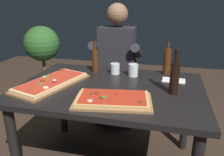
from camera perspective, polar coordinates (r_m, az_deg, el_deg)
name	(u,v)px	position (r m, az deg, el deg)	size (l,w,h in m)	color
dining_table	(110,98)	(1.78, -0.38, -4.92)	(1.40, 0.96, 0.74)	black
pizza_rectangular_front	(113,99)	(1.48, 0.20, -5.40)	(0.54, 0.36, 0.05)	olive
pizza_rectangular_left	(51,82)	(1.83, -14.94, -1.08)	(0.45, 0.67, 0.05)	brown
wine_bottle_dark	(175,76)	(1.63, 15.44, 0.40)	(0.06, 0.06, 0.32)	black
oil_bottle_amber	(167,61)	(2.04, 13.63, 4.24)	(0.06, 0.06, 0.30)	#47230F
vinegar_bottle_green	(95,60)	(2.05, -4.26, 4.60)	(0.06, 0.06, 0.30)	#47230F
tumbler_near_camera	(133,71)	(1.96, 5.32, 1.78)	(0.08, 0.08, 0.11)	silver
tumbler_far_side	(115,69)	(2.02, 0.77, 2.36)	(0.08, 0.08, 0.09)	silver
napkin_cutlery_set	(174,80)	(1.92, 15.18, -0.56)	(0.19, 0.12, 0.01)	white
diner_chair	(118,79)	(2.64, 1.57, -0.24)	(0.44, 0.44, 0.87)	#3D2B1E
seated_diner	(116,60)	(2.45, 1.02, 4.45)	(0.53, 0.41, 1.33)	#23232D
potted_plant_corner	(43,53)	(3.26, -16.95, 5.90)	(0.47, 0.47, 1.03)	#846042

